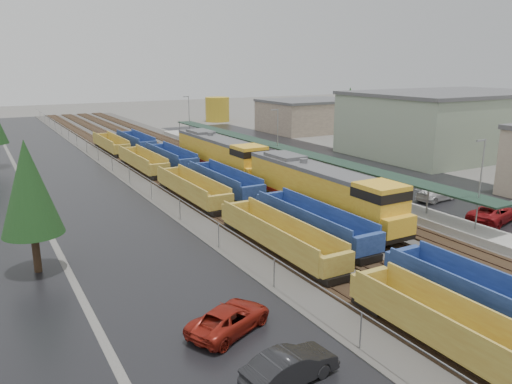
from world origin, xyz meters
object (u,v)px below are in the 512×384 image
(well_string_yellow, at_px, (228,210))
(well_string_blue, at_px, (262,201))
(parked_car_west_b, at_px, (290,367))
(parked_car_east_b, at_px, (493,213))
(parked_car_east_c, at_px, (436,194))
(locomotive_trail, at_px, (220,154))
(locomotive_lead, at_px, (321,190))
(parked_car_west_c, at_px, (229,319))
(storage_tank, at_px, (217,109))

(well_string_yellow, xyz_separation_m, well_string_blue, (4.00, 1.04, 0.04))
(parked_car_west_b, bearing_deg, well_string_blue, -34.14)
(parked_car_east_b, bearing_deg, well_string_yellow, 45.75)
(well_string_blue, relative_size, parked_car_east_b, 16.02)
(well_string_yellow, relative_size, parked_car_east_c, 20.09)
(well_string_blue, xyz_separation_m, parked_car_east_b, (16.28, -12.60, -0.36))
(locomotive_trail, relative_size, parked_car_east_c, 4.39)
(locomotive_lead, xyz_separation_m, parked_car_west_c, (-16.26, -13.83, -1.85))
(well_string_blue, relative_size, parked_car_west_b, 20.77)
(parked_car_east_b, height_order, parked_car_east_c, parked_car_east_b)
(locomotive_lead, bearing_deg, parked_car_east_b, -35.48)
(locomotive_lead, bearing_deg, parked_car_west_c, -139.60)
(parked_car_east_b, bearing_deg, parked_car_west_c, 85.51)
(storage_tank, bearing_deg, locomotive_trail, -115.02)
(well_string_yellow, bearing_deg, locomotive_lead, -19.31)
(locomotive_trail, xyz_separation_m, parked_car_west_b, (-15.88, -40.01, -1.80))
(parked_car_west_b, bearing_deg, parked_car_east_c, -65.71)
(parked_car_west_c, xyz_separation_m, parked_car_east_b, (28.54, 5.08, 0.12))
(locomotive_lead, distance_m, storage_tank, 79.40)
(parked_car_east_c, bearing_deg, well_string_yellow, 74.22)
(locomotive_lead, bearing_deg, storage_tank, 71.40)
(locomotive_lead, xyz_separation_m, well_string_yellow, (-8.00, 2.80, -1.41))
(locomotive_lead, relative_size, well_string_blue, 0.22)
(locomotive_trail, xyz_separation_m, parked_car_east_c, (13.62, -22.30, -1.84))
(locomotive_trail, distance_m, parked_car_east_c, 26.19)
(locomotive_trail, xyz_separation_m, well_string_yellow, (-8.00, -18.20, -1.41))
(parked_car_west_b, bearing_deg, locomotive_trail, -28.33)
(well_string_blue, bearing_deg, storage_tank, 67.68)
(storage_tank, xyz_separation_m, parked_car_east_b, (-13.03, -84.01, -2.07))
(locomotive_trail, distance_m, parked_car_west_c, 38.48)
(parked_car_west_c, xyz_separation_m, parked_car_east_c, (29.88, 12.54, 0.00))
(well_string_yellow, distance_m, well_string_blue, 4.13)
(locomotive_lead, bearing_deg, locomotive_trail, 90.00)
(well_string_yellow, distance_m, storage_tank, 79.76)
(storage_tank, height_order, parked_car_west_c, storage_tank)
(locomotive_trail, height_order, well_string_blue, locomotive_trail)
(parked_car_west_b, xyz_separation_m, parked_car_west_c, (-0.38, 5.18, -0.05))
(well_string_blue, bearing_deg, parked_car_east_c, -16.27)
(well_string_blue, height_order, parked_car_east_c, well_string_blue)
(locomotive_lead, xyz_separation_m, parked_car_east_b, (12.28, -8.75, -1.73))
(well_string_blue, height_order, parked_car_west_c, well_string_blue)
(well_string_yellow, relative_size, storage_tank, 16.85)
(locomotive_lead, distance_m, parked_car_west_c, 21.42)
(well_string_yellow, relative_size, well_string_blue, 1.03)
(locomotive_trail, relative_size, parked_car_west_c, 4.22)
(parked_car_east_c, bearing_deg, parked_car_west_c, 107.72)
(locomotive_lead, distance_m, well_string_yellow, 8.59)
(parked_car_west_c, bearing_deg, well_string_blue, -58.81)
(locomotive_trail, height_order, parked_car_east_c, locomotive_trail)
(locomotive_trail, relative_size, storage_tank, 3.68)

